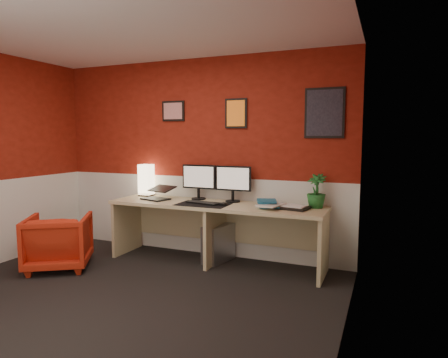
# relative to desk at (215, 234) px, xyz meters

# --- Properties ---
(ground) EXTENTS (4.00, 3.50, 0.01)m
(ground) POSITION_rel_desk_xyz_m (-0.40, -1.41, -0.36)
(ground) COLOR black
(ground) RESTS_ON ground
(ceiling) EXTENTS (4.00, 3.50, 0.01)m
(ceiling) POSITION_rel_desk_xyz_m (-0.40, -1.41, 2.13)
(ceiling) COLOR white
(ceiling) RESTS_ON ground
(wall_back) EXTENTS (4.00, 0.01, 2.50)m
(wall_back) POSITION_rel_desk_xyz_m (-0.40, 0.34, 0.89)
(wall_back) COLOR maroon
(wall_back) RESTS_ON ground
(wall_right) EXTENTS (0.01, 3.50, 2.50)m
(wall_right) POSITION_rel_desk_xyz_m (1.60, -1.41, 0.89)
(wall_right) COLOR maroon
(wall_right) RESTS_ON ground
(wainscot_back) EXTENTS (4.00, 0.01, 1.00)m
(wainscot_back) POSITION_rel_desk_xyz_m (-0.40, 0.34, 0.14)
(wainscot_back) COLOR silver
(wainscot_back) RESTS_ON ground
(wainscot_right) EXTENTS (0.01, 3.50, 1.00)m
(wainscot_right) POSITION_rel_desk_xyz_m (1.59, -1.41, 0.14)
(wainscot_right) COLOR silver
(wainscot_right) RESTS_ON ground
(desk) EXTENTS (2.60, 0.65, 0.73)m
(desk) POSITION_rel_desk_xyz_m (0.00, 0.00, 0.00)
(desk) COLOR tan
(desk) RESTS_ON ground
(shoji_lamp) EXTENTS (0.16, 0.16, 0.40)m
(shoji_lamp) POSITION_rel_desk_xyz_m (-1.10, 0.21, 0.56)
(shoji_lamp) COLOR #FFE5B2
(shoji_lamp) RESTS_ON desk
(laptop) EXTENTS (0.38, 0.31, 0.22)m
(laptop) POSITION_rel_desk_xyz_m (-0.81, -0.02, 0.47)
(laptop) COLOR black
(laptop) RESTS_ON desk
(monitor_left) EXTENTS (0.45, 0.06, 0.58)m
(monitor_left) POSITION_rel_desk_xyz_m (-0.32, 0.21, 0.66)
(monitor_left) COLOR black
(monitor_left) RESTS_ON desk
(monitor_right) EXTENTS (0.45, 0.06, 0.58)m
(monitor_right) POSITION_rel_desk_xyz_m (0.15, 0.19, 0.66)
(monitor_right) COLOR black
(monitor_right) RESTS_ON desk
(desk_mat) EXTENTS (0.60, 0.38, 0.01)m
(desk_mat) POSITION_rel_desk_xyz_m (-0.10, -0.12, 0.37)
(desk_mat) COLOR black
(desk_mat) RESTS_ON desk
(keyboard) EXTENTS (0.44, 0.23, 0.02)m
(keyboard) POSITION_rel_desk_xyz_m (-0.12, -0.09, 0.38)
(keyboard) COLOR black
(keyboard) RESTS_ON desk_mat
(mouse) EXTENTS (0.07, 0.11, 0.03)m
(mouse) POSITION_rel_desk_xyz_m (0.15, -0.11, 0.39)
(mouse) COLOR black
(mouse) RESTS_ON desk_mat
(book_bottom) EXTENTS (0.29, 0.36, 0.03)m
(book_bottom) POSITION_rel_desk_xyz_m (0.56, 0.02, 0.38)
(book_bottom) COLOR #1C5F82
(book_bottom) RESTS_ON desk
(book_middle) EXTENTS (0.30, 0.36, 0.02)m
(book_middle) POSITION_rel_desk_xyz_m (0.59, -0.04, 0.40)
(book_middle) COLOR silver
(book_middle) RESTS_ON book_bottom
(book_top) EXTENTS (0.30, 0.34, 0.03)m
(book_top) POSITION_rel_desk_xyz_m (0.53, -0.02, 0.43)
(book_top) COLOR #1C5F82
(book_top) RESTS_ON book_middle
(zen_tray) EXTENTS (0.39, 0.31, 0.03)m
(zen_tray) POSITION_rel_desk_xyz_m (0.92, 0.01, 0.38)
(zen_tray) COLOR black
(zen_tray) RESTS_ON desk
(potted_plant) EXTENTS (0.26, 0.26, 0.38)m
(potted_plant) POSITION_rel_desk_xyz_m (1.15, 0.18, 0.55)
(potted_plant) COLOR #19591E
(potted_plant) RESTS_ON desk
(pc_tower) EXTENTS (0.29, 0.48, 0.45)m
(pc_tower) POSITION_rel_desk_xyz_m (-0.00, 0.10, -0.14)
(pc_tower) COLOR #99999E
(pc_tower) RESTS_ON ground
(armchair) EXTENTS (0.93, 0.94, 0.63)m
(armchair) POSITION_rel_desk_xyz_m (-1.60, -0.84, -0.05)
(armchair) COLOR red
(armchair) RESTS_ON ground
(art_left) EXTENTS (0.32, 0.02, 0.26)m
(art_left) POSITION_rel_desk_xyz_m (-0.74, 0.33, 1.49)
(art_left) COLOR red
(art_left) RESTS_ON wall_back
(art_center) EXTENTS (0.28, 0.02, 0.36)m
(art_center) POSITION_rel_desk_xyz_m (0.14, 0.33, 1.44)
(art_center) COLOR orange
(art_center) RESTS_ON wall_back
(art_right) EXTENTS (0.44, 0.02, 0.56)m
(art_right) POSITION_rel_desk_xyz_m (1.19, 0.33, 1.42)
(art_right) COLOR black
(art_right) RESTS_ON wall_back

